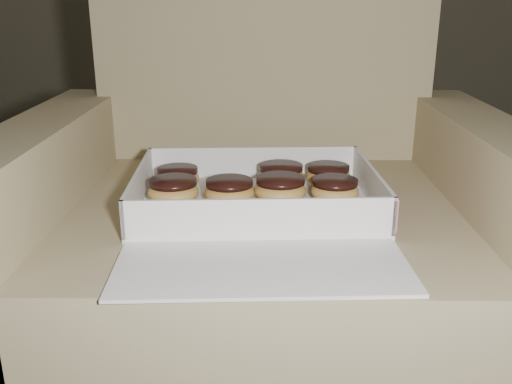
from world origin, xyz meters
The scene contains 13 objects.
armchair centered at (0.08, 0.19, 0.30)m, with size 0.90×0.76×0.94m.
bakery_box centered at (0.07, 0.06, 0.43)m, with size 0.42×0.49×0.07m.
donut_a centered at (0.20, 0.19, 0.45)m, with size 0.08×0.08×0.04m.
donut_b centered at (0.02, 0.09, 0.45)m, with size 0.09×0.09×0.04m.
donut_c centered at (0.11, 0.18, 0.45)m, with size 0.09×0.09×0.04m.
donut_d centered at (-0.08, 0.09, 0.45)m, with size 0.09×0.09×0.04m.
donut_e centered at (0.11, 0.10, 0.45)m, with size 0.09×0.09×0.05m.
donut_f centered at (-0.08, 0.17, 0.45)m, with size 0.08×0.08×0.04m.
donut_g centered at (0.20, 0.10, 0.45)m, with size 0.08×0.08×0.04m.
crumb_a centered at (-0.08, 0.05, 0.43)m, with size 0.01×0.01×0.00m, color black.
crumb_b centered at (0.02, 0.07, 0.43)m, with size 0.01×0.01×0.00m, color black.
crumb_c centered at (0.20, 0.08, 0.43)m, with size 0.01×0.01×0.00m, color black.
crumb_d centered at (-0.07, -0.04, 0.43)m, with size 0.01×0.01×0.00m, color black.
Camera 1 is at (0.08, -0.82, 0.77)m, focal length 40.00 mm.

